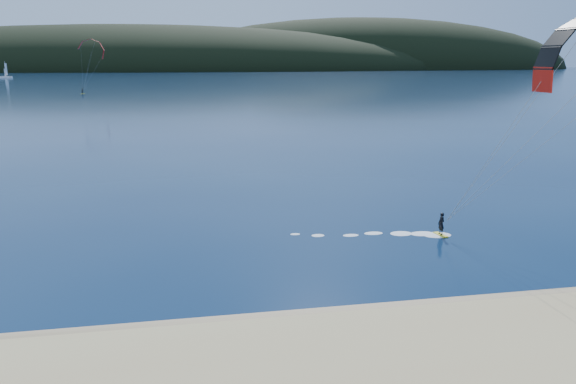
% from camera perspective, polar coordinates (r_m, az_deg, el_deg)
% --- Properties ---
extents(ground, '(1800.00, 1800.00, 0.00)m').
position_cam_1_polar(ground, '(22.72, -2.17, -18.54)').
color(ground, '#081E3E').
rests_on(ground, ground).
extents(wet_sand, '(220.00, 2.50, 0.10)m').
position_cam_1_polar(wet_sand, '(26.60, -3.63, -13.41)').
color(wet_sand, '#8F7D53').
rests_on(wet_sand, ground).
extents(headland, '(1200.00, 310.00, 140.00)m').
position_cam_1_polar(headland, '(764.51, -10.55, 12.09)').
color(headland, black).
rests_on(headland, ground).
extents(kitesurfer_far, '(10.24, 5.66, 18.63)m').
position_cam_1_polar(kitesurfer_far, '(218.74, -19.34, 13.21)').
color(kitesurfer_far, yellow).
rests_on(kitesurfer_far, ground).
extents(sailboat, '(8.39, 5.23, 11.69)m').
position_cam_1_polar(sailboat, '(443.36, -26.67, 10.39)').
color(sailboat, white).
rests_on(sailboat, ground).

